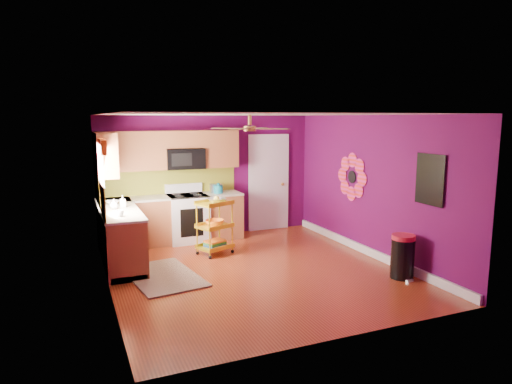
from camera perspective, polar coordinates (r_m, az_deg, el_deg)
name	(u,v)px	position (r m, az deg, el deg)	size (l,w,h in m)	color
ground	(255,270)	(7.51, -0.16, -9.78)	(5.00, 5.00, 0.00)	maroon
room_envelope	(256,170)	(7.15, 0.03, 2.71)	(4.54, 5.04, 2.52)	#550947
lower_cabinets	(151,228)	(8.72, -13.05, -4.35)	(2.81, 2.31, 0.94)	brown
electric_range	(188,218)	(9.21, -8.54, -3.18)	(0.76, 0.66, 1.13)	white
upper_cabinetry	(150,153)	(8.88, -13.09, 4.82)	(2.80, 2.30, 1.26)	brown
left_window	(100,163)	(7.66, -18.87, 3.42)	(0.08, 1.35, 1.08)	white
panel_door	(269,184)	(10.00, 1.58, 1.06)	(0.95, 0.11, 2.15)	white
right_wall_art	(384,178)	(8.01, 15.70, 1.70)	(0.04, 2.74, 1.04)	black
ceiling_fan	(250,128)	(7.28, -0.78, 8.01)	(1.01, 1.01, 0.26)	#BF8C3F
shag_rug	(163,276)	(7.37, -11.55, -10.26)	(0.96, 1.56, 0.02)	black
rolling_cart	(215,225)	(8.28, -5.15, -4.07)	(0.70, 0.61, 1.06)	yellow
trash_can	(403,257)	(7.43, 17.85, -7.69)	(0.41, 0.42, 0.68)	black
teal_kettle	(218,189)	(9.25, -4.73, 0.36)	(0.18, 0.18, 0.21)	#12778A
toaster	(216,188)	(9.35, -5.04, 0.49)	(0.22, 0.15, 0.18)	beige
soap_bottle_a	(123,201)	(8.09, -16.32, -1.13)	(0.09, 0.09, 0.21)	#EA3F72
soap_bottle_b	(114,204)	(7.98, -17.33, -1.45)	(0.13, 0.13, 0.17)	white
counter_dish	(112,202)	(8.46, -17.52, -1.25)	(0.24, 0.24, 0.06)	white
counter_cup	(120,213)	(7.36, -16.67, -2.57)	(0.13, 0.13, 0.10)	white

